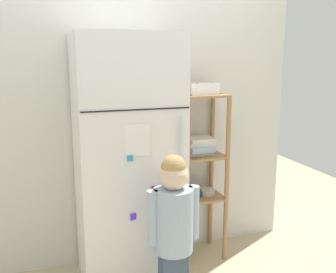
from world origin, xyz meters
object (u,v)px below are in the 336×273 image
refrigerator (128,161)px  pantry_shelf_unit (200,163)px  child_standing (173,219)px  fruit_bin (201,89)px

refrigerator → pantry_shelf_unit: size_ratio=1.33×
refrigerator → child_standing: bearing=-71.9°
refrigerator → fruit_bin: (0.60, 0.11, 0.49)m
refrigerator → child_standing: (0.16, -0.50, -0.26)m
child_standing → fruit_bin: (0.44, 0.62, 0.74)m
refrigerator → child_standing: refrigerator is taller
child_standing → pantry_shelf_unit: pantry_shelf_unit is taller
child_standing → pantry_shelf_unit: size_ratio=0.78×
fruit_bin → refrigerator: bearing=-169.4°
refrigerator → pantry_shelf_unit: bearing=11.3°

